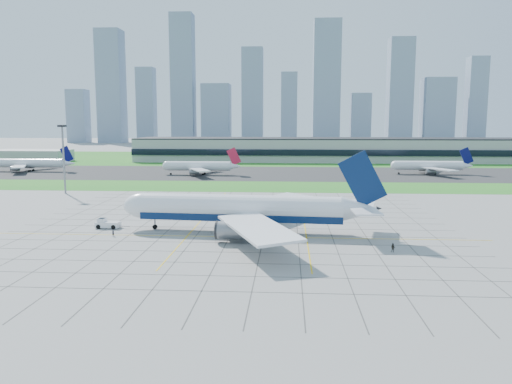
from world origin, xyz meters
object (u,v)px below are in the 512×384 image
(airliner, at_px, (243,210))
(pushback_tug, at_px, (107,224))
(distant_jet_0, at_px, (26,163))
(distant_jet_2, at_px, (430,166))
(light_mast, at_px, (63,150))
(crew_near, at_px, (113,233))
(crew_far, at_px, (393,248))
(distant_jet_1, at_px, (200,166))

(airliner, distance_m, pushback_tug, 35.16)
(distant_jet_0, height_order, distant_jet_2, same)
(distant_jet_2, bearing_deg, light_mast, -152.96)
(airliner, relative_size, crew_near, 40.38)
(airliner, xyz_separation_m, crew_far, (32.71, -17.18, -4.60))
(crew_near, bearing_deg, distant_jet_2, -0.39)
(crew_near, xyz_separation_m, crew_far, (62.69, -10.52, 0.13))
(pushback_tug, relative_size, distant_jet_2, 0.21)
(airliner, height_order, pushback_tug, airliner)
(crew_far, bearing_deg, pushback_tug, -168.05)
(light_mast, distance_m, airliner, 95.87)
(distant_jet_0, relative_size, distant_jet_2, 1.15)
(pushback_tug, height_order, crew_far, pushback_tug)
(pushback_tug, relative_size, crew_far, 4.73)
(airliner, relative_size, distant_jet_0, 1.33)
(airliner, bearing_deg, crew_far, -23.34)
(pushback_tug, bearing_deg, light_mast, 126.88)
(light_mast, xyz_separation_m, distant_jet_0, (-58.93, 80.91, -11.69))
(light_mast, distance_m, distant_jet_1, 80.10)
(pushback_tug, bearing_deg, airliner, 0.51)
(pushback_tug, height_order, distant_jet_1, distant_jet_1)
(airliner, xyz_separation_m, crew_near, (-29.98, -6.67, -4.73))
(crew_far, relative_size, distant_jet_2, 0.04)
(airliner, xyz_separation_m, pushback_tug, (-34.79, 2.35, -4.45))
(airliner, bearing_deg, crew_near, -163.10)
(pushback_tug, relative_size, distant_jet_0, 0.18)
(crew_far, height_order, distant_jet_0, distant_jet_0)
(airliner, distance_m, distant_jet_0, 194.01)
(airliner, xyz_separation_m, distant_jet_1, (-33.84, 130.79, -1.05))
(light_mast, distance_m, distant_jet_2, 175.65)
(airliner, bearing_deg, distant_jet_1, 108.87)
(crew_far, bearing_deg, crew_near, -161.44)
(crew_far, relative_size, distant_jet_0, 0.04)
(light_mast, bearing_deg, distant_jet_0, 126.07)
(light_mast, xyz_separation_m, distant_jet_1, (38.77, 69.11, -11.70))
(pushback_tug, xyz_separation_m, distant_jet_0, (-96.75, 140.25, 3.40))
(pushback_tug, height_order, crew_near, pushback_tug)
(light_mast, height_order, distant_jet_2, light_mast)
(distant_jet_1, bearing_deg, distant_jet_0, 173.11)
(pushback_tug, xyz_separation_m, crew_near, (4.81, -9.01, -0.28))
(distant_jet_0, bearing_deg, distant_jet_1, -6.89)
(crew_far, height_order, distant_jet_1, distant_jet_1)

